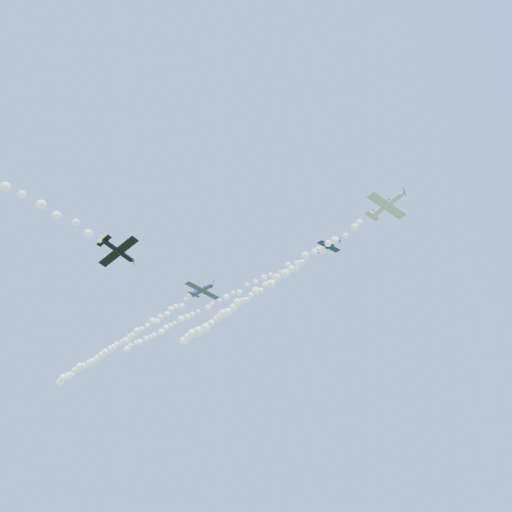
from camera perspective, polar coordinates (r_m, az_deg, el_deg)
The scene contains 7 objects.
plane_white at distance 76.27m, azimuth 17.02°, elevation 6.49°, with size 7.77×8.17×2.15m.
smoke_trail_white at distance 98.78m, azimuth -0.32°, elevation -5.09°, with size 66.86×30.37×3.28m, color white, non-canonical shape.
plane_navy at distance 84.64m, azimuth 9.69°, elevation 1.31°, with size 6.08×6.41×1.69m.
smoke_trail_navy at distance 108.01m, azimuth -7.15°, elevation -7.11°, with size 72.15×20.03×2.45m, color white, non-canonical shape.
plane_grey at distance 93.19m, azimuth -7.15°, elevation -4.54°, with size 7.88×8.35×2.80m.
smoke_trail_grey at distance 128.47m, azimuth -18.65°, elevation -11.50°, with size 78.33×27.41×3.48m, color white, non-canonical shape.
plane_black at distance 68.15m, azimuth -17.88°, elevation 0.63°, with size 6.69×6.80×2.90m.
Camera 1 is at (34.61, -61.73, 2.00)m, focal length 30.00 mm.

